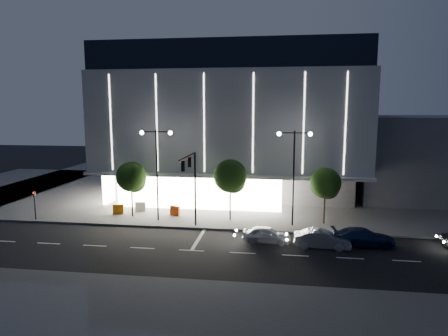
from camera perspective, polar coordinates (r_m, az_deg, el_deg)
ground at (r=33.75m, az=-7.47°, el=-10.57°), size 160.00×160.00×0.00m
sidewalk_museum at (r=55.93m, az=4.02°, el=-2.77°), size 70.00×40.00×0.15m
sidewalk_near at (r=21.97m, az=-2.80°, el=-21.28°), size 70.00×10.00×0.15m
museum at (r=53.36m, az=1.82°, el=6.66°), size 30.00×25.80×18.00m
annex_building at (r=57.75m, az=25.35°, el=1.73°), size 16.00×20.00×10.00m
traffic_mast at (r=35.41m, az=-4.65°, el=-1.21°), size 0.33×5.89×7.07m
street_lamp_west at (r=38.85m, az=-9.59°, el=0.94°), size 3.16×0.36×9.00m
street_lamp_east at (r=37.10m, az=9.95°, el=0.58°), size 3.16×0.36×9.00m
ped_signal_far at (r=43.37m, az=-25.42°, el=-4.45°), size 0.22×0.24×3.00m
tree_left at (r=41.06m, az=-13.06°, el=-1.47°), size 3.02×3.02×5.72m
tree_mid at (r=38.61m, az=0.94°, el=-1.42°), size 3.25×3.25×6.15m
tree_right at (r=38.67m, az=14.30°, el=-2.35°), size 2.91×2.91×5.51m
car_lead at (r=33.53m, az=6.12°, el=-9.46°), size 4.10×1.94×1.35m
car_second at (r=33.06m, az=13.84°, el=-9.83°), size 4.49×1.79×1.45m
car_third at (r=34.44m, az=19.29°, el=-9.32°), size 5.14×2.39×1.45m
barrier_a at (r=42.98m, az=-14.87°, el=-5.71°), size 1.13×0.51×1.00m
barrier_b at (r=43.51m, az=-11.86°, el=-5.43°), size 1.13×0.51×1.00m
barrier_c at (r=41.23m, az=-7.03°, el=-6.08°), size 1.11×0.65×1.00m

